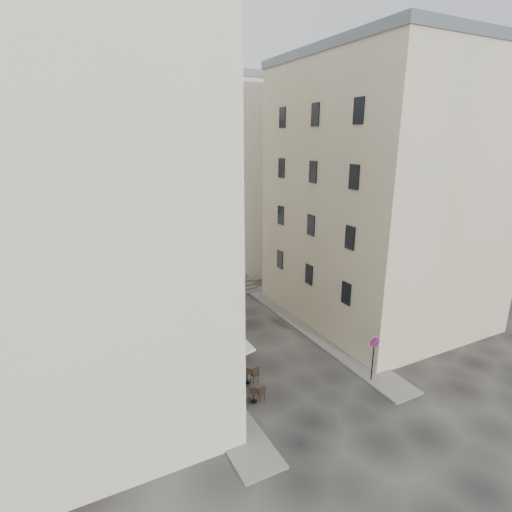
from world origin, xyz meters
TOP-DOWN VIEW (x-y plane):
  - ground at (0.00, 0.00)m, footprint 90.00×90.00m
  - sidewalk_left at (-4.50, 4.00)m, footprint 2.00×22.00m
  - sidewalk_right at (4.50, 3.00)m, footprint 2.00×18.00m
  - building_left at (-10.50, 3.00)m, footprint 12.20×16.20m
  - building_right at (10.50, 3.50)m, footprint 12.20×14.20m
  - building_back at (-1.00, 19.00)m, footprint 18.20×10.20m
  - cafe_storefront at (-4.32, 1.00)m, footprint 1.74×7.30m
  - stone_steps at (0.00, 12.57)m, footprint 9.00×3.15m
  - bollard_near at (-3.25, -1.00)m, footprint 0.12×0.12m
  - bollard_mid at (-3.25, 2.50)m, footprint 0.12×0.12m
  - bollard_far at (-3.25, 6.00)m, footprint 0.12×0.12m
  - no_parking_sign at (3.84, -3.79)m, footprint 0.62×0.15m
  - bistro_table_a at (-2.86, -2.43)m, footprint 1.19×0.56m
  - bistro_table_b at (-2.45, -0.79)m, footprint 1.33×0.62m
  - bistro_table_c at (-3.42, 0.97)m, footprint 1.22×0.57m
  - bistro_table_d at (-2.62, 3.13)m, footprint 1.32×0.62m
  - bistro_table_e at (-3.26, 3.98)m, footprint 1.23×0.57m
  - pedestrian at (-2.21, 2.02)m, footprint 0.69×0.65m

SIDE VIEW (x-z plane):
  - ground at x=0.00m, z-range 0.00..0.00m
  - sidewalk_left at x=-4.50m, z-range 0.00..0.12m
  - sidewalk_right at x=4.50m, z-range 0.00..0.12m
  - stone_steps at x=0.00m, z-range 0.00..0.80m
  - bistro_table_a at x=-2.86m, z-range 0.01..0.85m
  - bistro_table_c at x=-3.42m, z-range 0.01..0.87m
  - bistro_table_e at x=-3.26m, z-range 0.01..0.87m
  - bistro_table_d at x=-2.62m, z-range 0.01..0.94m
  - bistro_table_b at x=-2.45m, z-range 0.01..0.95m
  - bollard_near at x=-3.25m, z-range 0.04..1.02m
  - bollard_mid at x=-3.25m, z-range 0.04..1.02m
  - bollard_far at x=-3.25m, z-range 0.04..1.02m
  - pedestrian at x=-2.21m, z-range 0.00..1.59m
  - cafe_storefront at x=-4.32m, z-range 0.13..3.63m
  - no_parking_sign at x=3.84m, z-range 0.57..3.33m
  - building_right at x=10.50m, z-range 0.01..18.61m
  - building_back at x=-1.00m, z-range 0.01..18.61m
  - building_left at x=-10.50m, z-range 0.01..20.61m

